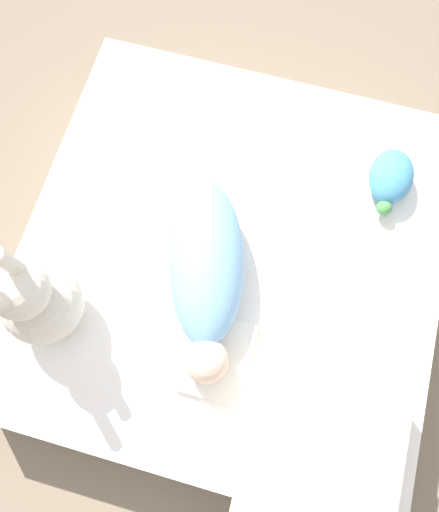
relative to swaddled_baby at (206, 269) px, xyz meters
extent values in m
plane|color=#7A6B56|center=(-0.08, 0.04, -0.31)|extent=(12.00, 12.00, 0.00)
cube|color=white|center=(-0.08, 0.04, -0.20)|extent=(1.11, 1.08, 0.23)
cube|color=white|center=(0.19, 0.08, -0.07)|extent=(0.20, 0.15, 0.02)
ellipsoid|color=#7FB7E5|center=(-0.02, -0.01, 0.00)|extent=(0.45, 0.29, 0.16)
sphere|color=beige|center=(0.21, 0.06, -0.01)|extent=(0.10, 0.10, 0.10)
cube|color=white|center=(0.35, 0.36, -0.02)|extent=(0.37, 0.32, 0.11)
sphere|color=beige|center=(0.19, -0.34, 0.02)|extent=(0.19, 0.19, 0.19)
sphere|color=beige|center=(0.19, -0.34, 0.15)|extent=(0.13, 0.13, 0.13)
cylinder|color=beige|center=(0.15, -0.34, 0.25)|extent=(0.03, 0.03, 0.11)
ellipsoid|color=#4C99C6|center=(-0.38, 0.39, -0.03)|extent=(0.16, 0.11, 0.09)
sphere|color=#4C934C|center=(-0.29, 0.39, -0.04)|extent=(0.04, 0.04, 0.04)
camera|label=1|loc=(0.30, 0.12, 1.15)|focal=35.00mm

